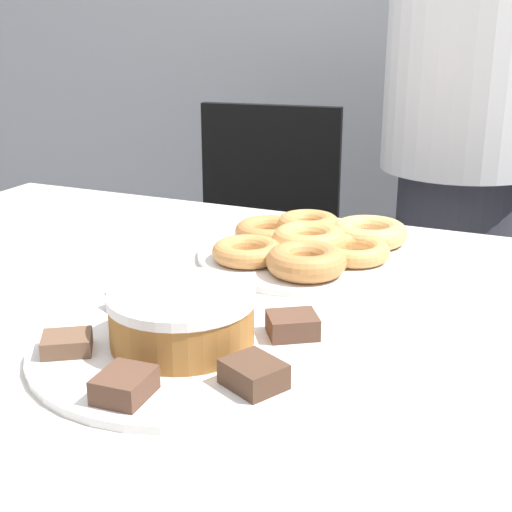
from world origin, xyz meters
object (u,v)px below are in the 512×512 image
object	(u,v)px
person_standing	(460,148)
plate_cake	(183,347)
frosted_cake	(182,318)
office_chair_left	(255,282)
plate_donuts	(309,254)

from	to	relation	value
person_standing	plate_cake	world-z (taller)	person_standing
frosted_cake	plate_cake	bearing A→B (deg)	0.00
person_standing	plate_cake	xyz separation A→B (m)	(-0.15, -1.06, -0.07)
office_chair_left	frosted_cake	xyz separation A→B (m)	(0.35, -1.02, 0.37)
office_chair_left	plate_donuts	world-z (taller)	office_chair_left
office_chair_left	plate_donuts	bearing A→B (deg)	-66.63
person_standing	frosted_cake	world-z (taller)	person_standing
plate_donuts	office_chair_left	bearing A→B (deg)	120.58
office_chair_left	plate_cake	xyz separation A→B (m)	(0.35, -1.02, 0.33)
office_chair_left	plate_cake	bearing A→B (deg)	-77.98
plate_cake	plate_donuts	distance (m)	0.38
plate_cake	frosted_cake	size ratio (longest dim) A/B	2.10
office_chair_left	plate_donuts	xyz separation A→B (m)	(0.37, -0.63, 0.33)
plate_cake	plate_donuts	size ratio (longest dim) A/B	0.99
person_standing	plate_cake	size ratio (longest dim) A/B	4.34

